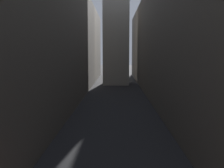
% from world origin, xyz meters
% --- Properties ---
extents(ground_plane, '(264.00, 264.00, 0.00)m').
position_xyz_m(ground_plane, '(0.00, 48.00, 0.00)').
color(ground_plane, '#232326').
extents(building_block_left, '(13.94, 108.00, 19.45)m').
position_xyz_m(building_block_left, '(-12.47, 50.00, 9.72)').
color(building_block_left, '#60594F').
rests_on(building_block_left, ground).
extents(building_block_right, '(12.83, 108.00, 19.16)m').
position_xyz_m(building_block_right, '(11.92, 50.00, 9.58)').
color(building_block_right, '#60594F').
rests_on(building_block_right, ground).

